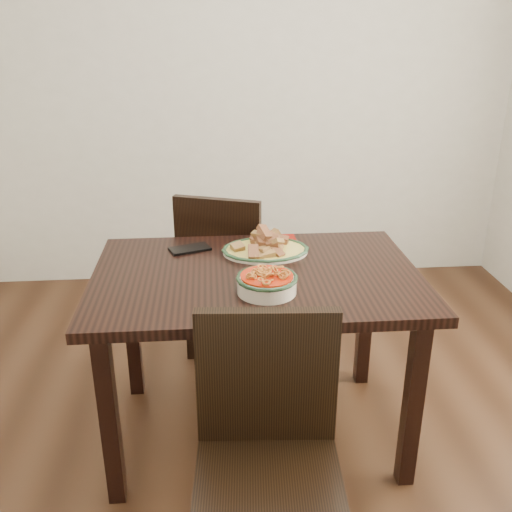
{
  "coord_description": "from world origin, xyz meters",
  "views": [
    {
      "loc": [
        -0.2,
        -1.91,
        1.64
      ],
      "look_at": [
        -0.04,
        0.1,
        0.81
      ],
      "focal_mm": 40.0,
      "sensor_mm": 36.0,
      "label": 1
    }
  ],
  "objects": [
    {
      "name": "noodle_bowl",
      "position": [
        -0.01,
        -0.1,
        0.79
      ],
      "size": [
        0.22,
        0.22,
        0.08
      ],
      "color": "beige",
      "rests_on": "dining_table"
    },
    {
      "name": "fish_plate",
      "position": [
        0.02,
        0.28,
        0.79
      ],
      "size": [
        0.35,
        0.27,
        0.11
      ],
      "color": "beige",
      "rests_on": "dining_table"
    },
    {
      "name": "smartphone",
      "position": [
        -0.3,
        0.34,
        0.76
      ],
      "size": [
        0.19,
        0.14,
        0.01
      ],
      "primitive_type": "cube",
      "rotation": [
        0.0,
        0.0,
        0.35
      ],
      "color": "black",
      "rests_on": "dining_table"
    },
    {
      "name": "chair_near",
      "position": [
        -0.06,
        -0.6,
        0.5
      ],
      "size": [
        0.45,
        0.45,
        0.89
      ],
      "rotation": [
        0.0,
        0.0,
        -0.07
      ],
      "color": "black",
      "rests_on": "ground"
    },
    {
      "name": "dining_table",
      "position": [
        -0.04,
        0.08,
        0.66
      ],
      "size": [
        1.25,
        0.84,
        0.75
      ],
      "color": "black",
      "rests_on": "ground"
    },
    {
      "name": "chair_far",
      "position": [
        -0.14,
        0.72,
        0.5
      ],
      "size": [
        0.54,
        0.54,
        0.89
      ],
      "rotation": [
        0.0,
        0.0,
        2.8
      ],
      "color": "black",
      "rests_on": "ground"
    },
    {
      "name": "napkin",
      "position": [
        0.11,
        0.42,
        0.76
      ],
      "size": [
        0.12,
        0.1,
        0.01
      ],
      "primitive_type": "cube",
      "rotation": [
        0.0,
        0.0,
        0.03
      ],
      "color": "maroon",
      "rests_on": "dining_table"
    },
    {
      "name": "floor",
      "position": [
        0.0,
        0.0,
        0.0
      ],
      "size": [
        3.5,
        3.5,
        0.0
      ],
      "primitive_type": "plane",
      "color": "#311C0F",
      "rests_on": "ground"
    },
    {
      "name": "wall_back",
      "position": [
        0.0,
        1.75,
        1.3
      ],
      "size": [
        3.5,
        0.1,
        2.6
      ],
      "primitive_type": "cube",
      "color": "silver",
      "rests_on": "ground"
    }
  ]
}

